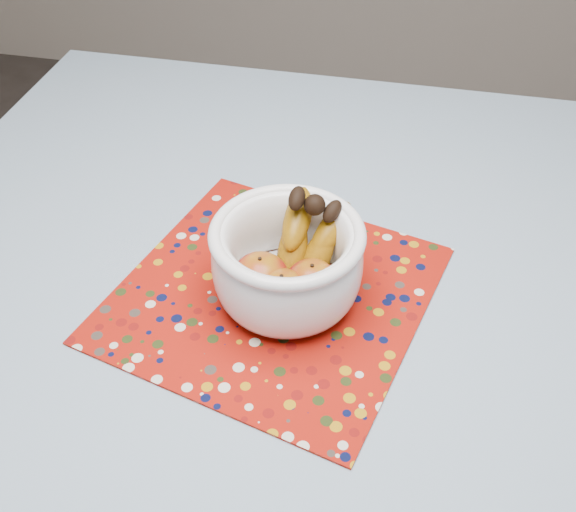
{
  "coord_description": "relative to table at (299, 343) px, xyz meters",
  "views": [
    {
      "loc": [
        0.12,
        -0.64,
        1.44
      ],
      "look_at": [
        -0.02,
        0.01,
        0.84
      ],
      "focal_mm": 42.0,
      "sensor_mm": 36.0,
      "label": 1
    }
  ],
  "objects": [
    {
      "name": "fruit_bowl",
      "position": [
        -0.01,
        0.01,
        0.16
      ],
      "size": [
        0.21,
        0.22,
        0.16
      ],
      "color": "white",
      "rests_on": "placemat"
    },
    {
      "name": "table",
      "position": [
        0.0,
        0.0,
        0.0
      ],
      "size": [
        1.2,
        1.2,
        0.75
      ],
      "color": "brown",
      "rests_on": "ground"
    },
    {
      "name": "placemat",
      "position": [
        -0.04,
        0.01,
        0.09
      ],
      "size": [
        0.49,
        0.49,
        0.0
      ],
      "primitive_type": "cube",
      "rotation": [
        0.0,
        0.0,
        -0.25
      ],
      "color": "#961108",
      "rests_on": "tablecloth"
    },
    {
      "name": "tablecloth",
      "position": [
        0.0,
        0.0,
        0.08
      ],
      "size": [
        1.32,
        1.32,
        0.01
      ],
      "primitive_type": "cube",
      "color": "slate",
      "rests_on": "table"
    }
  ]
}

